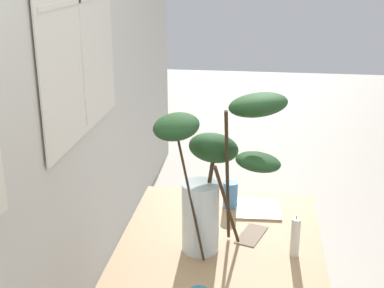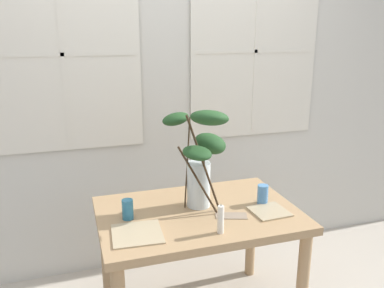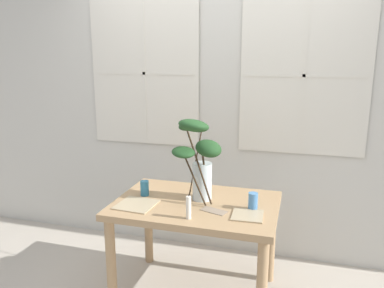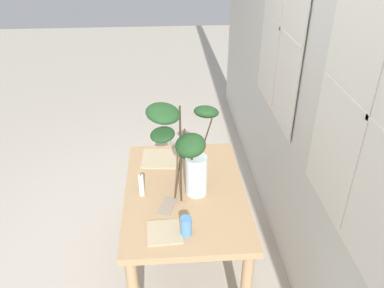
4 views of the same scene
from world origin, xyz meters
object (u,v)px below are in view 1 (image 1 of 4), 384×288
dining_table (218,279)px  plate_square_right (258,209)px  pillar_candle (295,237)px  vase_with_branches (217,170)px  drinking_glass_blue_right (230,195)px

dining_table → plate_square_right: 0.43m
pillar_candle → vase_with_branches: bearing=92.2°
vase_with_branches → drinking_glass_blue_right: 0.48m
dining_table → pillar_candle: 0.34m
dining_table → drinking_glass_blue_right: size_ratio=9.78×
dining_table → vase_with_branches: vase_with_branches is taller
dining_table → plate_square_right: plate_square_right is taller
drinking_glass_blue_right → pillar_candle: bearing=-144.9°
drinking_glass_blue_right → plate_square_right: 0.14m
dining_table → pillar_candle: bearing=-84.2°
drinking_glass_blue_right → pillar_candle: size_ratio=0.72×
vase_with_branches → pillar_candle: vase_with_branches is taller
plate_square_right → pillar_candle: size_ratio=1.23×
drinking_glass_blue_right → plate_square_right: size_ratio=0.59×
drinking_glass_blue_right → pillar_candle: pillar_candle is taller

